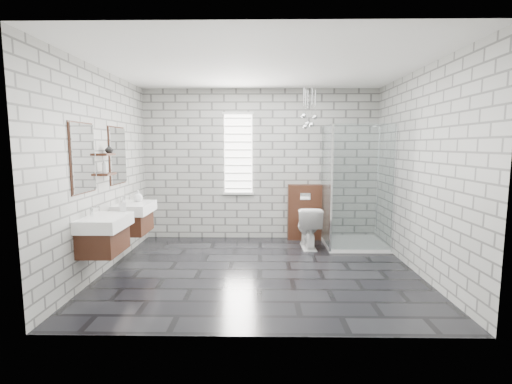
{
  "coord_description": "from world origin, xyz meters",
  "views": [
    {
      "loc": [
        0.02,
        -4.92,
        1.69
      ],
      "look_at": [
        -0.06,
        0.35,
        1.03
      ],
      "focal_mm": 26.0,
      "sensor_mm": 36.0,
      "label": 1
    }
  ],
  "objects_px": {
    "vanity_right": "(132,209)",
    "cistern_panel": "(304,212)",
    "toilet": "(308,227)",
    "shower_enclosure": "(350,218)",
    "vanity_left": "(101,224)"
  },
  "relations": [
    {
      "from": "vanity_left",
      "to": "vanity_right",
      "type": "height_order",
      "value": "same"
    },
    {
      "from": "vanity_left",
      "to": "vanity_right",
      "type": "distance_m",
      "value": 1.06
    },
    {
      "from": "cistern_panel",
      "to": "toilet",
      "type": "bearing_deg",
      "value": -90.0
    },
    {
      "from": "vanity_left",
      "to": "toilet",
      "type": "bearing_deg",
      "value": 32.39
    },
    {
      "from": "vanity_right",
      "to": "shower_enclosure",
      "type": "distance_m",
      "value": 3.49
    },
    {
      "from": "vanity_left",
      "to": "cistern_panel",
      "type": "distance_m",
      "value": 3.54
    },
    {
      "from": "vanity_left",
      "to": "shower_enclosure",
      "type": "bearing_deg",
      "value": 27.26
    },
    {
      "from": "vanity_right",
      "to": "toilet",
      "type": "distance_m",
      "value": 2.82
    },
    {
      "from": "cistern_panel",
      "to": "toilet",
      "type": "distance_m",
      "value": 0.58
    },
    {
      "from": "cistern_panel",
      "to": "toilet",
      "type": "height_order",
      "value": "cistern_panel"
    },
    {
      "from": "vanity_right",
      "to": "shower_enclosure",
      "type": "relative_size",
      "value": 0.77
    },
    {
      "from": "cistern_panel",
      "to": "toilet",
      "type": "relative_size",
      "value": 1.44
    },
    {
      "from": "toilet",
      "to": "cistern_panel",
      "type": "bearing_deg",
      "value": -91.39
    },
    {
      "from": "vanity_right",
      "to": "cistern_panel",
      "type": "bearing_deg",
      "value": 24.2
    },
    {
      "from": "vanity_right",
      "to": "shower_enclosure",
      "type": "height_order",
      "value": "shower_enclosure"
    }
  ]
}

